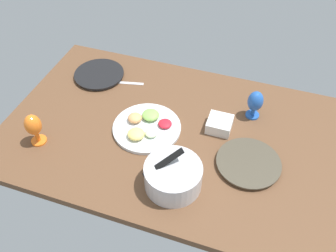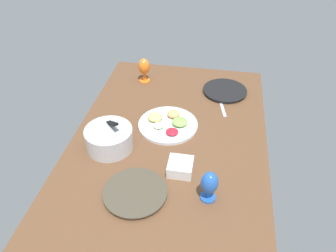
{
  "view_description": "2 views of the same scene",
  "coord_description": "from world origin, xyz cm",
  "px_view_note": "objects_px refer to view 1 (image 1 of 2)",
  "views": [
    {
      "loc": [
        -39.49,
        113.98,
        128.28
      ],
      "look_at": [
        -2.07,
        4.05,
        7.56
      ],
      "focal_mm": 38.23,
      "sensor_mm": 36.0,
      "label": 1
    },
    {
      "loc": [
        -134.88,
        -22.51,
        116.64
      ],
      "look_at": [
        0.13,
        0.86,
        7.56
      ],
      "focal_mm": 35.33,
      "sensor_mm": 36.0,
      "label": 2
    }
  ],
  "objects_px": {
    "dinner_plate_right": "(99,75)",
    "mixing_bowl": "(173,175)",
    "hurricane_glass_orange": "(34,126)",
    "square_bowl_white": "(220,124)",
    "fruit_platter": "(146,127)",
    "hurricane_glass_blue": "(255,102)",
    "dinner_plate_left": "(248,163)"
  },
  "relations": [
    {
      "from": "dinner_plate_right",
      "to": "mixing_bowl",
      "type": "relative_size",
      "value": 1.16
    },
    {
      "from": "mixing_bowl",
      "to": "hurricane_glass_orange",
      "type": "height_order",
      "value": "mixing_bowl"
    },
    {
      "from": "hurricane_glass_orange",
      "to": "square_bowl_white",
      "type": "height_order",
      "value": "hurricane_glass_orange"
    },
    {
      "from": "square_bowl_white",
      "to": "fruit_platter",
      "type": "bearing_deg",
      "value": 19.21
    },
    {
      "from": "dinner_plate_right",
      "to": "hurricane_glass_blue",
      "type": "xyz_separation_m",
      "value": [
        -0.89,
        0.04,
        0.08
      ]
    },
    {
      "from": "dinner_plate_left",
      "to": "mixing_bowl",
      "type": "distance_m",
      "value": 0.36
    },
    {
      "from": "mixing_bowl",
      "to": "hurricane_glass_blue",
      "type": "distance_m",
      "value": 0.59
    },
    {
      "from": "fruit_platter",
      "to": "hurricane_glass_orange",
      "type": "relative_size",
      "value": 2.0
    },
    {
      "from": "dinner_plate_right",
      "to": "fruit_platter",
      "type": "distance_m",
      "value": 0.51
    },
    {
      "from": "dinner_plate_right",
      "to": "fruit_platter",
      "type": "relative_size",
      "value": 0.84
    },
    {
      "from": "dinner_plate_left",
      "to": "hurricane_glass_orange",
      "type": "xyz_separation_m",
      "value": [
        0.97,
        0.18,
        0.09
      ]
    },
    {
      "from": "dinner_plate_right",
      "to": "square_bowl_white",
      "type": "distance_m",
      "value": 0.77
    },
    {
      "from": "dinner_plate_right",
      "to": "hurricane_glass_blue",
      "type": "bearing_deg",
      "value": 177.33
    },
    {
      "from": "square_bowl_white",
      "to": "hurricane_glass_orange",
      "type": "bearing_deg",
      "value": 24.32
    },
    {
      "from": "dinner_plate_left",
      "to": "hurricane_glass_orange",
      "type": "bearing_deg",
      "value": 10.53
    },
    {
      "from": "hurricane_glass_blue",
      "to": "square_bowl_white",
      "type": "relative_size",
      "value": 1.32
    },
    {
      "from": "fruit_platter",
      "to": "square_bowl_white",
      "type": "bearing_deg",
      "value": -160.79
    },
    {
      "from": "dinner_plate_left",
      "to": "mixing_bowl",
      "type": "height_order",
      "value": "mixing_bowl"
    },
    {
      "from": "dinner_plate_left",
      "to": "mixing_bowl",
      "type": "xyz_separation_m",
      "value": [
        0.29,
        0.21,
        0.05
      ]
    },
    {
      "from": "dinner_plate_left",
      "to": "hurricane_glass_blue",
      "type": "xyz_separation_m",
      "value": [
        0.04,
        -0.32,
        0.08
      ]
    },
    {
      "from": "mixing_bowl",
      "to": "square_bowl_white",
      "type": "relative_size",
      "value": 2.09
    },
    {
      "from": "fruit_platter",
      "to": "dinner_plate_left",
      "type": "bearing_deg",
      "value": 173.26
    },
    {
      "from": "dinner_plate_right",
      "to": "hurricane_glass_blue",
      "type": "relative_size",
      "value": 1.82
    },
    {
      "from": "mixing_bowl",
      "to": "dinner_plate_right",
      "type": "bearing_deg",
      "value": -42.06
    },
    {
      "from": "dinner_plate_right",
      "to": "hurricane_glass_orange",
      "type": "height_order",
      "value": "hurricane_glass_orange"
    },
    {
      "from": "mixing_bowl",
      "to": "square_bowl_white",
      "type": "height_order",
      "value": "mixing_bowl"
    },
    {
      "from": "dinner_plate_left",
      "to": "square_bowl_white",
      "type": "distance_m",
      "value": 0.25
    },
    {
      "from": "dinner_plate_right",
      "to": "mixing_bowl",
      "type": "xyz_separation_m",
      "value": [
        -0.63,
        0.57,
        0.05
      ]
    },
    {
      "from": "hurricane_glass_blue",
      "to": "square_bowl_white",
      "type": "height_order",
      "value": "hurricane_glass_blue"
    },
    {
      "from": "dinner_plate_left",
      "to": "hurricane_glass_blue",
      "type": "height_order",
      "value": "hurricane_glass_blue"
    },
    {
      "from": "dinner_plate_left",
      "to": "mixing_bowl",
      "type": "bearing_deg",
      "value": 35.81
    },
    {
      "from": "hurricane_glass_orange",
      "to": "square_bowl_white",
      "type": "distance_m",
      "value": 0.88
    }
  ]
}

